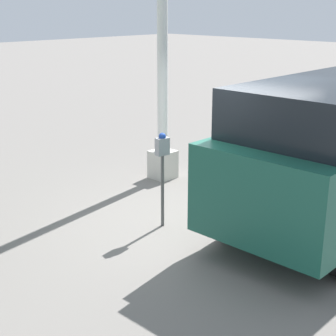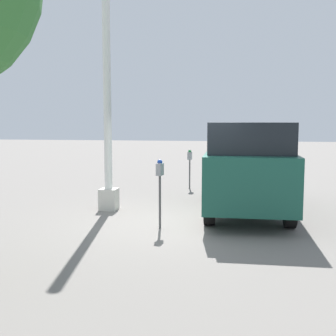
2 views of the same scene
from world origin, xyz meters
The scene contains 3 objects.
ground_plane centered at (0.00, 0.00, 0.00)m, with size 80.00×80.00×0.00m, color slate.
parking_meter_near centered at (-0.55, 0.40, 1.09)m, with size 0.22×0.14×1.47m.
lamp_post centered at (1.10, 2.03, 2.27)m, with size 0.44×0.44×5.98m.
Camera 1 is at (-5.72, -4.78, 3.26)m, focal length 55.00 mm.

